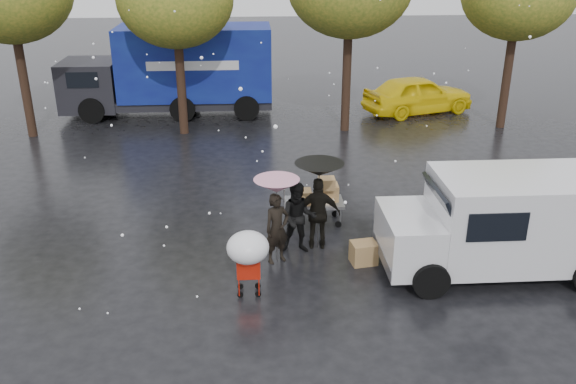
{
  "coord_description": "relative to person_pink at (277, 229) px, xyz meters",
  "views": [
    {
      "loc": [
        -1.03,
        -11.89,
        6.77
      ],
      "look_at": [
        -0.21,
        1.0,
        1.31
      ],
      "focal_mm": 38.0,
      "sensor_mm": 36.0,
      "label": 1
    }
  ],
  "objects": [
    {
      "name": "person_pink",
      "position": [
        0.0,
        0.0,
        0.0
      ],
      "size": [
        0.7,
        0.62,
        1.62
      ],
      "primitive_type": "imported",
      "rotation": [
        0.0,
        0.0,
        0.47
      ],
      "color": "black",
      "rests_on": "ground"
    },
    {
      "name": "ground",
      "position": [
        0.51,
        -0.14,
        -0.81
      ],
      "size": [
        90.0,
        90.0,
        0.0
      ],
      "primitive_type": "plane",
      "color": "black",
      "rests_on": "ground"
    },
    {
      "name": "blue_truck",
      "position": [
        -3.5,
        12.56,
        0.95
      ],
      "size": [
        8.3,
        2.6,
        3.5
      ],
      "color": "navy",
      "rests_on": "ground"
    },
    {
      "name": "person_black",
      "position": [
        0.98,
        0.6,
        0.05
      ],
      "size": [
        1.04,
        0.49,
        1.73
      ],
      "primitive_type": "imported",
      "rotation": [
        0.0,
        0.0,
        3.07
      ],
      "color": "black",
      "rests_on": "ground"
    },
    {
      "name": "yellow_taxi",
      "position": [
        6.33,
        12.04,
        -0.04
      ],
      "size": [
        4.88,
        3.13,
        1.55
      ],
      "primitive_type": "imported",
      "rotation": [
        0.0,
        0.0,
        1.88
      ],
      "color": "yellow",
      "rests_on": "ground"
    },
    {
      "name": "box_ground_far",
      "position": [
        3.56,
        1.34,
        -0.63
      ],
      "size": [
        0.52,
        0.44,
        0.36
      ],
      "primitive_type": "cube",
      "rotation": [
        0.0,
        0.0,
        -0.2
      ],
      "color": "olive",
      "rests_on": "ground"
    },
    {
      "name": "box_ground_near",
      "position": [
        1.92,
        -0.2,
        -0.56
      ],
      "size": [
        0.62,
        0.53,
        0.5
      ],
      "primitive_type": "cube",
      "rotation": [
        0.0,
        0.0,
        0.16
      ],
      "color": "olive",
      "rests_on": "ground"
    },
    {
      "name": "person_middle",
      "position": [
        0.51,
        0.43,
        0.04
      ],
      "size": [
        0.86,
        0.69,
        1.69
      ],
      "primitive_type": "imported",
      "rotation": [
        0.0,
        0.0,
        -0.07
      ],
      "color": "black",
      "rests_on": "ground"
    },
    {
      "name": "shopping_cart",
      "position": [
        -0.64,
        -1.45,
        0.25
      ],
      "size": [
        0.84,
        0.84,
        1.46
      ],
      "color": "red",
      "rests_on": "ground"
    },
    {
      "name": "vendor_cart",
      "position": [
        1.09,
        1.93,
        -0.09
      ],
      "size": [
        1.52,
        0.8,
        1.27
      ],
      "color": "slate",
      "rests_on": "ground"
    },
    {
      "name": "white_van",
      "position": [
        4.83,
        -0.7,
        0.35
      ],
      "size": [
        4.91,
        2.18,
        2.2
      ],
      "color": "silver",
      "rests_on": "ground"
    },
    {
      "name": "umbrella_pink",
      "position": [
        0.0,
        -0.0,
        1.02
      ],
      "size": [
        0.99,
        0.99,
        1.98
      ],
      "color": "#4C4C4C",
      "rests_on": "ground"
    },
    {
      "name": "umbrella_black",
      "position": [
        0.98,
        0.6,
        1.14
      ],
      "size": [
        1.12,
        1.12,
        2.1
      ],
      "color": "#4C4C4C",
      "rests_on": "ground"
    }
  ]
}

